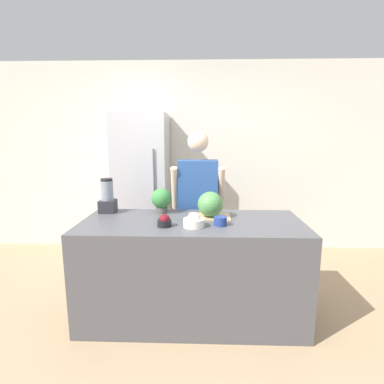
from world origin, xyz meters
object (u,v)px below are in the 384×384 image
at_px(watermelon, 210,204).
at_px(bowl_small_blue, 220,221).
at_px(bowl_cherries, 164,221).
at_px(potted_plant, 161,199).
at_px(person, 198,208).
at_px(bowl_cream, 194,221).
at_px(blender, 107,198).
at_px(refrigerator, 143,187).

height_order(watermelon, bowl_small_blue, watermelon).
height_order(bowl_cherries, bowl_small_blue, bowl_cherries).
distance_m(watermelon, potted_plant, 0.49).
bearing_deg(watermelon, person, 103.61).
relative_size(bowl_cream, bowl_small_blue, 1.59).
bearing_deg(blender, person, 19.70).
xyz_separation_m(bowl_cream, potted_plant, (-0.32, 0.43, 0.09)).
relative_size(refrigerator, bowl_cream, 11.05).
distance_m(bowl_cream, blender, 0.96).
bearing_deg(bowl_small_blue, blender, 159.29).
bearing_deg(watermelon, bowl_cream, -117.73).
xyz_separation_m(watermelon, bowl_small_blue, (0.08, -0.23, -0.09)).
xyz_separation_m(person, potted_plant, (-0.34, -0.32, 0.16)).
bearing_deg(potted_plant, blender, 179.14).
relative_size(bowl_cream, potted_plant, 0.72).
relative_size(bowl_cherries, bowl_small_blue, 1.07).
bearing_deg(person, bowl_small_blue, -74.62).
bearing_deg(potted_plant, bowl_small_blue, -36.10).
xyz_separation_m(bowl_small_blue, blender, (-1.06, 0.40, 0.11)).
distance_m(person, bowl_cherries, 0.80).
distance_m(bowl_cream, bowl_small_blue, 0.22).
distance_m(refrigerator, person, 1.07).
height_order(refrigerator, bowl_cherries, refrigerator).
distance_m(refrigerator, bowl_cream, 1.68).
relative_size(watermelon, potted_plant, 0.95).
xyz_separation_m(refrigerator, bowl_small_blue, (0.94, -1.48, -0.03)).
bearing_deg(blender, bowl_small_blue, -20.71).
distance_m(bowl_cream, potted_plant, 0.55).
height_order(refrigerator, blender, refrigerator).
relative_size(refrigerator, watermelon, 8.36).
xyz_separation_m(refrigerator, watermelon, (0.86, -1.26, 0.06)).
bearing_deg(bowl_cherries, potted_plant, 100.61).
distance_m(refrigerator, watermelon, 1.52).
relative_size(watermelon, bowl_small_blue, 2.10).
xyz_separation_m(watermelon, blender, (-0.98, 0.18, 0.02)).
distance_m(watermelon, bowl_cherries, 0.47).
relative_size(bowl_small_blue, potted_plant, 0.45).
relative_size(bowl_small_blue, blender, 0.33).
xyz_separation_m(watermelon, bowl_cream, (-0.14, -0.27, -0.08)).
relative_size(person, bowl_cherries, 14.48).
bearing_deg(refrigerator, blender, -96.63).
bearing_deg(person, potted_plant, -137.25).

